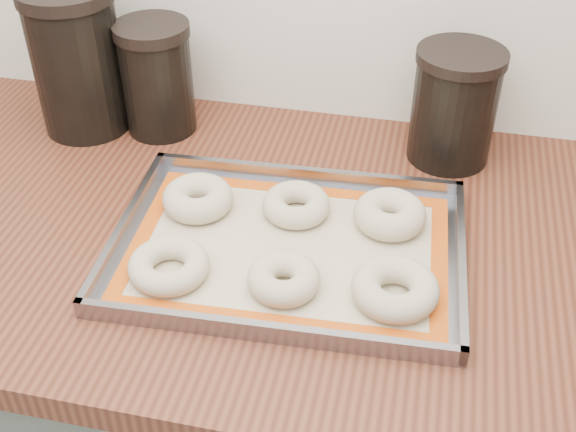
% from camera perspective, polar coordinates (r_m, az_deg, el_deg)
% --- Properties ---
extents(cabinet, '(3.00, 0.65, 0.86)m').
position_cam_1_polar(cabinet, '(1.35, -1.44, -16.42)').
color(cabinet, '#5A665A').
rests_on(cabinet, floor).
extents(countertop, '(3.06, 0.68, 0.04)m').
position_cam_1_polar(countertop, '(1.02, -1.84, -1.56)').
color(countertop, brown).
rests_on(countertop, cabinet).
extents(baking_tray, '(0.48, 0.35, 0.03)m').
position_cam_1_polar(baking_tray, '(0.96, -0.00, -2.50)').
color(baking_tray, gray).
rests_on(baking_tray, countertop).
extents(baking_mat, '(0.43, 0.31, 0.00)m').
position_cam_1_polar(baking_mat, '(0.96, 0.00, -2.59)').
color(baking_mat, '#C6B793').
rests_on(baking_mat, baking_tray).
extents(bagel_front_left, '(0.13, 0.13, 0.03)m').
position_cam_1_polar(bagel_front_left, '(0.92, -9.40, -3.90)').
color(bagel_front_left, '#C2B396').
rests_on(bagel_front_left, baking_mat).
extents(bagel_front_mid, '(0.11, 0.11, 0.03)m').
position_cam_1_polar(bagel_front_mid, '(0.89, -0.34, -4.97)').
color(bagel_front_mid, '#C2B396').
rests_on(bagel_front_mid, baking_mat).
extents(bagel_front_right, '(0.12, 0.12, 0.04)m').
position_cam_1_polar(bagel_front_right, '(0.89, 8.46, -5.71)').
color(bagel_front_right, '#C2B396').
rests_on(bagel_front_right, baking_mat).
extents(bagel_back_left, '(0.11, 0.11, 0.04)m').
position_cam_1_polar(bagel_back_left, '(1.03, -7.14, 1.41)').
color(bagel_back_left, '#C2B396').
rests_on(bagel_back_left, baking_mat).
extents(bagel_back_mid, '(0.11, 0.11, 0.03)m').
position_cam_1_polar(bagel_back_mid, '(1.01, 0.65, 0.90)').
color(bagel_back_mid, '#C2B396').
rests_on(bagel_back_mid, baking_mat).
extents(bagel_back_right, '(0.10, 0.10, 0.04)m').
position_cam_1_polar(bagel_back_right, '(1.00, 8.05, 0.14)').
color(bagel_back_right, '#C2B396').
rests_on(bagel_back_right, baking_mat).
extents(canister_left, '(0.15, 0.15, 0.24)m').
position_cam_1_polar(canister_left, '(1.22, -16.31, 11.75)').
color(canister_left, black).
rests_on(canister_left, countertop).
extents(canister_mid, '(0.12, 0.12, 0.18)m').
position_cam_1_polar(canister_mid, '(1.20, -10.31, 10.69)').
color(canister_mid, black).
rests_on(canister_mid, countertop).
extents(canister_right, '(0.13, 0.13, 0.18)m').
position_cam_1_polar(canister_right, '(1.13, 13.01, 8.48)').
color(canister_right, black).
rests_on(canister_right, countertop).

